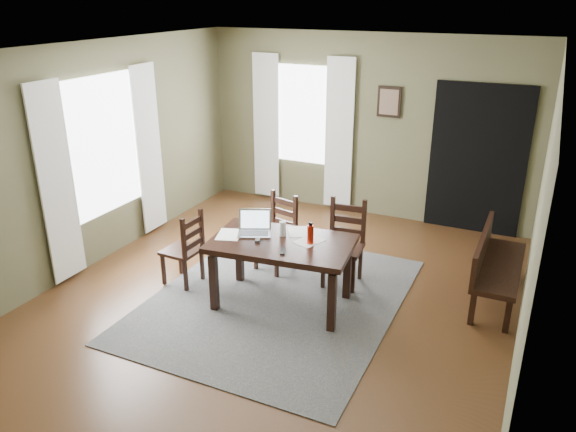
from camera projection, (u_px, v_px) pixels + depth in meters
The scene contains 24 objects.
ground at pixel (277, 300), 6.31m from camera, with size 5.00×6.00×0.01m.
room_shell at pixel (275, 143), 5.63m from camera, with size 5.02×6.02×2.71m.
rug at pixel (277, 299), 6.30m from camera, with size 2.60×3.20×0.01m.
dining_table at pixel (282, 249), 5.97m from camera, with size 1.59×1.06×0.75m.
chair_end at pixel (185, 249), 6.48m from camera, with size 0.41×0.41×0.90m.
chair_back_left at pixel (277, 233), 6.87m from camera, with size 0.50×0.50×0.94m.
chair_back_right at pixel (344, 244), 6.51m from camera, with size 0.47×0.48×1.00m.
bench at pixel (493, 261), 6.13m from camera, with size 0.45×1.41×0.79m.
laptop at pixel (255, 227), 6.13m from camera, with size 0.44×0.40×0.24m.
computer_mouse at pixel (258, 240), 5.92m from camera, with size 0.05×0.09×0.03m, color #3F3F42.
tv_remote at pixel (283, 251), 5.69m from camera, with size 0.05×0.16×0.02m, color black.
drinking_glass at pixel (283, 229), 6.04m from camera, with size 0.07×0.07×0.16m, color silver.
water_bottle at pixel (310, 234), 5.84m from camera, with size 0.08×0.08×0.24m.
paper_a at pixel (229, 234), 6.09m from camera, with size 0.25×0.32×0.00m, color white.
paper_c at pixel (299, 232), 6.16m from camera, with size 0.24×0.31×0.00m, color white.
paper_d at pixel (309, 241), 5.93m from camera, with size 0.22×0.29×0.00m, color white.
window_left at pixel (103, 146), 6.91m from camera, with size 0.01×1.30×1.70m.
window_back at pixel (303, 115), 8.66m from camera, with size 1.00×0.01×1.50m.
curtain_left_near at pixel (57, 185), 6.30m from camera, with size 0.03×0.48×2.30m.
curtain_left_far at pixel (149, 150), 7.68m from camera, with size 0.03×0.48×2.30m.
curtain_back_left at pixel (266, 127), 8.97m from camera, with size 0.44×0.03×2.30m.
curtain_back_right at pixel (339, 135), 8.48m from camera, with size 0.44×0.03×2.30m.
framed_picture at pixel (389, 102), 8.01m from camera, with size 0.34×0.03×0.44m.
doorway_back at pixel (477, 160), 7.76m from camera, with size 1.30×0.03×2.10m.
Camera 1 is at (2.45, -4.93, 3.21)m, focal length 35.00 mm.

